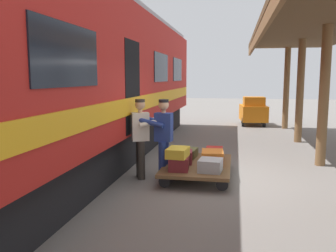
% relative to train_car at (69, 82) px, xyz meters
% --- Properties ---
extents(ground_plane, '(60.00, 60.00, 0.00)m').
position_rel_train_car_xyz_m(ground_plane, '(-3.51, -0.00, -2.06)').
color(ground_plane, slate).
extents(train_car, '(3.02, 17.35, 4.00)m').
position_rel_train_car_xyz_m(train_car, '(0.00, 0.00, 0.00)').
color(train_car, '#B21E19').
rests_on(train_car, ground_plane).
extents(luggage_cart, '(1.41, 2.18, 0.30)m').
position_rel_train_car_xyz_m(luggage_cart, '(-2.93, -0.02, -1.80)').
color(luggage_cart, brown).
rests_on(luggage_cart, ground_plane).
extents(suitcase_olive_duffel, '(0.49, 0.61, 0.20)m').
position_rel_train_car_xyz_m(suitcase_olive_duffel, '(-2.61, -0.62, -1.66)').
color(suitcase_olive_duffel, brown).
rests_on(suitcase_olive_duffel, luggage_cart).
extents(suitcase_maroon_trunk, '(0.42, 0.55, 0.26)m').
position_rel_train_car_xyz_m(suitcase_maroon_trunk, '(-2.61, 0.57, -1.63)').
color(suitcase_maroon_trunk, maroon).
rests_on(suitcase_maroon_trunk, luggage_cart).
extents(suitcase_burgundy_valise, '(0.42, 0.50, 0.27)m').
position_rel_train_car_xyz_m(suitcase_burgundy_valise, '(-2.61, -0.02, -1.62)').
color(suitcase_burgundy_valise, maroon).
rests_on(suitcase_burgundy_valise, luggage_cart).
extents(suitcase_red_plastic, '(0.38, 0.45, 0.25)m').
position_rel_train_car_xyz_m(suitcase_red_plastic, '(-3.25, -0.62, -1.63)').
color(suitcase_red_plastic, '#AD231E').
rests_on(suitcase_red_plastic, luggage_cart).
extents(suitcase_gray_aluminum, '(0.49, 0.53, 0.24)m').
position_rel_train_car_xyz_m(suitcase_gray_aluminum, '(-3.25, 0.57, -1.64)').
color(suitcase_gray_aluminum, '#9EA0A5').
rests_on(suitcase_gray_aluminum, luggage_cart).
extents(suitcase_orange_carryall, '(0.50, 0.62, 0.29)m').
position_rel_train_car_xyz_m(suitcase_orange_carryall, '(-3.25, -0.02, -1.61)').
color(suitcase_orange_carryall, '#CC6B23').
rests_on(suitcase_orange_carryall, luggage_cart).
extents(suitcase_yellow_case, '(0.43, 0.58, 0.19)m').
position_rel_train_car_xyz_m(suitcase_yellow_case, '(-2.59, 0.59, -1.40)').
color(suitcase_yellow_case, gold).
rests_on(suitcase_yellow_case, suitcase_maroon_trunk).
extents(porter_in_overalls, '(0.69, 0.47, 1.70)m').
position_rel_train_car_xyz_m(porter_in_overalls, '(-2.21, 0.23, -1.14)').
color(porter_in_overalls, navy).
rests_on(porter_in_overalls, ground_plane).
extents(porter_by_door, '(0.74, 0.60, 1.70)m').
position_rel_train_car_xyz_m(porter_by_door, '(-1.75, 0.26, -1.14)').
color(porter_by_door, '#332D28').
rests_on(porter_by_door, ground_plane).
extents(baggage_tug, '(1.25, 1.80, 1.30)m').
position_rel_train_car_xyz_m(baggage_tug, '(-4.52, -9.03, -1.43)').
color(baggage_tug, orange).
rests_on(baggage_tug, ground_plane).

